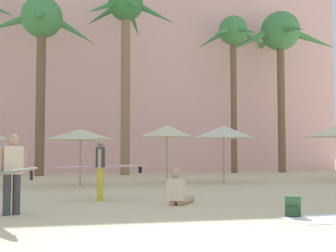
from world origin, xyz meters
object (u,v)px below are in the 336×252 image
palm_tree_far_left (126,23)px  cafe_umbrella_6 (81,134)px  palm_tree_far_right (280,39)px  cafe_umbrella_3 (224,132)px  palm_tree_left (41,29)px  beach_towel (332,219)px  backpack (293,207)px  person_mid_center (100,166)px  cafe_umbrella_2 (167,131)px  person_mid_right (11,171)px  cafe_umbrella_5 (336,131)px  palm_tree_center (233,42)px  person_mid_left (179,192)px

palm_tree_far_left → cafe_umbrella_6: palm_tree_far_left is taller
palm_tree_far_right → cafe_umbrella_6: palm_tree_far_right is taller
cafe_umbrella_6 → cafe_umbrella_3: bearing=3.9°
palm_tree_left → beach_towel: bearing=-67.7°
palm_tree_left → cafe_umbrella_3: 12.04m
palm_tree_far_left → backpack: size_ratio=25.43×
cafe_umbrella_6 → person_mid_center: bearing=-84.8°
cafe_umbrella_2 → beach_towel: cafe_umbrella_2 is taller
beach_towel → backpack: backpack is taller
palm_tree_far_left → palm_tree_far_right: size_ratio=1.05×
palm_tree_far_left → palm_tree_left: size_ratio=1.09×
beach_towel → person_mid_right: 6.55m
cafe_umbrella_5 → backpack: 11.59m
palm_tree_center → beach_towel: size_ratio=5.29×
palm_tree_far_left → palm_tree_far_right: palm_tree_far_left is taller
palm_tree_center → beach_towel: bearing=-104.5°
palm_tree_center → backpack: size_ratio=22.97×
palm_tree_left → palm_tree_center: 11.33m
palm_tree_center → person_mid_right: (-10.72, -15.53, -7.12)m
cafe_umbrella_6 → backpack: cafe_umbrella_6 is taller
palm_tree_far_left → palm_tree_left: bearing=179.1°
cafe_umbrella_6 → person_mid_right: cafe_umbrella_6 is taller
palm_tree_far_left → beach_towel: (2.23, -16.56, -8.58)m
palm_tree_far_right → beach_towel: bearing=-113.7°
cafe_umbrella_2 → person_mid_center: (-3.08, -5.85, -1.25)m
palm_tree_center → person_mid_right: palm_tree_center is taller
palm_tree_far_left → palm_tree_left: palm_tree_far_left is taller
cafe_umbrella_6 → person_mid_right: 7.89m
cafe_umbrella_5 → cafe_umbrella_6: (-11.07, -0.06, -0.22)m
cafe_umbrella_6 → person_mid_left: bearing=-70.5°
cafe_umbrella_2 → palm_tree_center: bearing=51.6°
cafe_umbrella_2 → cafe_umbrella_5: 7.54m
palm_tree_far_right → cafe_umbrella_6: size_ratio=3.75×
cafe_umbrella_5 → beach_towel: bearing=-123.6°
palm_tree_far_left → beach_towel: 18.78m
palm_tree_center → cafe_umbrella_6: (-9.23, -7.85, -6.07)m
palm_tree_far_right → person_mid_right: bearing=-131.6°
beach_towel → person_mid_right: bearing=164.2°
cafe_umbrella_2 → palm_tree_far_right: bearing=39.5°
palm_tree_center → cafe_umbrella_6: 13.56m
palm_tree_left → person_mid_right: (0.59, -14.87, -7.08)m
cafe_umbrella_3 → backpack: bearing=-101.0°
palm_tree_far_left → cafe_umbrella_6: (-2.53, -7.12, -6.61)m
palm_tree_left → cafe_umbrella_2: palm_tree_left is taller
palm_tree_far_left → palm_tree_far_right: 9.94m
beach_towel → cafe_umbrella_3: bearing=83.0°
palm_tree_far_left → palm_tree_center: bearing=6.3°
palm_tree_far_left → cafe_umbrella_2: (1.03, -6.42, -6.42)m
palm_tree_far_right → beach_towel: (-7.67, -17.44, -8.42)m
palm_tree_far_left → palm_tree_center: palm_tree_far_left is taller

